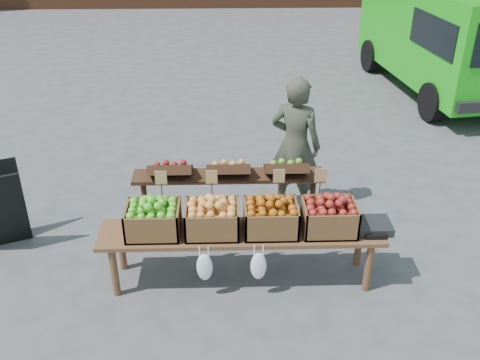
{
  "coord_description": "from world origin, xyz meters",
  "views": [
    {
      "loc": [
        0.28,
        -4.59,
        3.45
      ],
      "look_at": [
        0.41,
        0.11,
        0.85
      ],
      "focal_mm": 40.0,
      "sensor_mm": 36.0,
      "label": 1
    }
  ],
  "objects_px": {
    "crate_golden_apples": "(153,220)",
    "crate_red_apples": "(271,218)",
    "back_table": "(229,197)",
    "weighing_scale": "(373,226)",
    "delivery_van": "(448,39)",
    "vendor": "(295,145)",
    "display_bench": "(241,255)",
    "crate_green_apples": "(329,217)",
    "crate_russet_pears": "(212,219)"
  },
  "relations": [
    {
      "from": "crate_golden_apples",
      "to": "crate_red_apples",
      "type": "bearing_deg",
      "value": 0.0
    },
    {
      "from": "back_table",
      "to": "weighing_scale",
      "type": "bearing_deg",
      "value": -27.83
    },
    {
      "from": "back_table",
      "to": "crate_golden_apples",
      "type": "distance_m",
      "value": 1.03
    },
    {
      "from": "delivery_van",
      "to": "vendor",
      "type": "distance_m",
      "value": 5.28
    },
    {
      "from": "display_bench",
      "to": "crate_green_apples",
      "type": "distance_m",
      "value": 0.93
    },
    {
      "from": "back_table",
      "to": "crate_green_apples",
      "type": "xyz_separation_m",
      "value": [
        0.94,
        -0.72,
        0.19
      ]
    },
    {
      "from": "weighing_scale",
      "to": "back_table",
      "type": "bearing_deg",
      "value": 152.17
    },
    {
      "from": "display_bench",
      "to": "delivery_van",
      "type": "bearing_deg",
      "value": 54.24
    },
    {
      "from": "crate_golden_apples",
      "to": "weighing_scale",
      "type": "height_order",
      "value": "crate_golden_apples"
    },
    {
      "from": "delivery_van",
      "to": "back_table",
      "type": "height_order",
      "value": "delivery_van"
    },
    {
      "from": "back_table",
      "to": "display_bench",
      "type": "xyz_separation_m",
      "value": [
        0.11,
        -0.72,
        -0.24
      ]
    },
    {
      "from": "vendor",
      "to": "crate_green_apples",
      "type": "xyz_separation_m",
      "value": [
        0.16,
        -1.37,
        -0.11
      ]
    },
    {
      "from": "crate_golden_apples",
      "to": "crate_russet_pears",
      "type": "distance_m",
      "value": 0.55
    },
    {
      "from": "vendor",
      "to": "back_table",
      "type": "relative_size",
      "value": 0.78
    },
    {
      "from": "delivery_van",
      "to": "crate_green_apples",
      "type": "xyz_separation_m",
      "value": [
        -3.13,
        -5.5,
        -0.28
      ]
    },
    {
      "from": "delivery_van",
      "to": "crate_russet_pears",
      "type": "distance_m",
      "value": 6.94
    },
    {
      "from": "display_bench",
      "to": "weighing_scale",
      "type": "distance_m",
      "value": 1.29
    },
    {
      "from": "back_table",
      "to": "display_bench",
      "type": "height_order",
      "value": "back_table"
    },
    {
      "from": "crate_golden_apples",
      "to": "crate_red_apples",
      "type": "relative_size",
      "value": 1.0
    },
    {
      "from": "delivery_van",
      "to": "back_table",
      "type": "xyz_separation_m",
      "value": [
        -4.07,
        -4.78,
        -0.47
      ]
    },
    {
      "from": "crate_golden_apples",
      "to": "crate_green_apples",
      "type": "distance_m",
      "value": 1.65
    },
    {
      "from": "weighing_scale",
      "to": "crate_russet_pears",
      "type": "bearing_deg",
      "value": 180.0
    },
    {
      "from": "vendor",
      "to": "crate_green_apples",
      "type": "bearing_deg",
      "value": 121.38
    },
    {
      "from": "crate_russet_pears",
      "to": "crate_red_apples",
      "type": "relative_size",
      "value": 1.0
    },
    {
      "from": "display_bench",
      "to": "crate_russet_pears",
      "type": "distance_m",
      "value": 0.51
    },
    {
      "from": "crate_red_apples",
      "to": "crate_green_apples",
      "type": "distance_m",
      "value": 0.55
    },
    {
      "from": "vendor",
      "to": "display_bench",
      "type": "distance_m",
      "value": 1.61
    },
    {
      "from": "display_bench",
      "to": "crate_red_apples",
      "type": "distance_m",
      "value": 0.51
    },
    {
      "from": "vendor",
      "to": "crate_red_apples",
      "type": "height_order",
      "value": "vendor"
    },
    {
      "from": "crate_green_apples",
      "to": "crate_russet_pears",
      "type": "bearing_deg",
      "value": 180.0
    },
    {
      "from": "delivery_van",
      "to": "weighing_scale",
      "type": "relative_size",
      "value": 12.98
    },
    {
      "from": "crate_russet_pears",
      "to": "crate_golden_apples",
      "type": "bearing_deg",
      "value": 180.0
    },
    {
      "from": "display_bench",
      "to": "crate_green_apples",
      "type": "relative_size",
      "value": 5.4
    },
    {
      "from": "crate_green_apples",
      "to": "back_table",
      "type": "bearing_deg",
      "value": 142.51
    },
    {
      "from": "display_bench",
      "to": "crate_russet_pears",
      "type": "bearing_deg",
      "value": 180.0
    },
    {
      "from": "delivery_van",
      "to": "crate_red_apples",
      "type": "bearing_deg",
      "value": -131.13
    },
    {
      "from": "display_bench",
      "to": "crate_russet_pears",
      "type": "xyz_separation_m",
      "value": [
        -0.28,
        0.0,
        0.42
      ]
    },
    {
      "from": "vendor",
      "to": "display_bench",
      "type": "relative_size",
      "value": 0.61
    },
    {
      "from": "back_table",
      "to": "display_bench",
      "type": "relative_size",
      "value": 0.78
    },
    {
      "from": "delivery_van",
      "to": "crate_russet_pears",
      "type": "relative_size",
      "value": 8.83
    },
    {
      "from": "vendor",
      "to": "delivery_van",
      "type": "bearing_deg",
      "value": -103.92
    },
    {
      "from": "delivery_van",
      "to": "display_bench",
      "type": "xyz_separation_m",
      "value": [
        -3.96,
        -5.5,
        -0.7
      ]
    },
    {
      "from": "delivery_van",
      "to": "weighing_scale",
      "type": "xyz_separation_m",
      "value": [
        -2.71,
        -5.5,
        -0.38
      ]
    },
    {
      "from": "crate_green_apples",
      "to": "delivery_van",
      "type": "bearing_deg",
      "value": 60.31
    },
    {
      "from": "crate_russet_pears",
      "to": "vendor",
      "type": "bearing_deg",
      "value": 55.56
    },
    {
      "from": "delivery_van",
      "to": "vendor",
      "type": "height_order",
      "value": "delivery_van"
    },
    {
      "from": "crate_golden_apples",
      "to": "crate_green_apples",
      "type": "bearing_deg",
      "value": 0.0
    },
    {
      "from": "display_bench",
      "to": "crate_russet_pears",
      "type": "height_order",
      "value": "crate_russet_pears"
    },
    {
      "from": "vendor",
      "to": "crate_green_apples",
      "type": "relative_size",
      "value": 3.27
    },
    {
      "from": "vendor",
      "to": "crate_russet_pears",
      "type": "bearing_deg",
      "value": 80.25
    }
  ]
}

